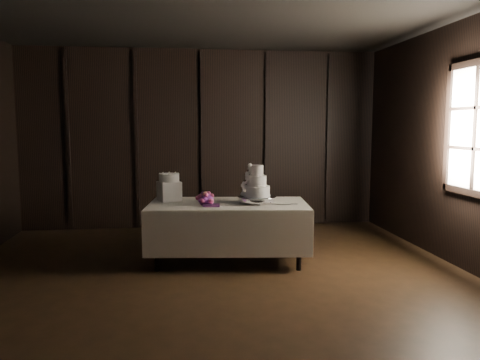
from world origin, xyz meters
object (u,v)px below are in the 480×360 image
Objects in this scene: display_table at (228,230)px; bouquet at (207,199)px; cake_stand at (257,200)px; box_pedestal at (169,191)px; small_cake at (169,178)px; wedding_cake at (255,184)px.

bouquet is (-0.28, -0.11, 0.41)m from display_table.
cake_stand is 1.15m from box_pedestal.
small_cake is (-1.10, 0.35, 0.26)m from cake_stand.
display_table is 0.51m from bouquet.
cake_stand is 1.18m from small_cake.
bouquet reaches higher than display_table.
box_pedestal reaches higher than display_table.
cake_stand is at bearing 4.07° from bouquet.
bouquet is 1.61× the size of box_pedestal.
bouquet is (-0.60, -0.03, -0.17)m from wedding_cake.
bouquet is 1.60× the size of small_cake.
box_pedestal reaches higher than bouquet.
small_cake reaches higher than box_pedestal.
display_table is 0.92m from box_pedestal.
small_cake is (-0.74, 0.28, 0.65)m from display_table.
display_table is 4.32× the size of cake_stand.
box_pedestal is at bearing 162.30° from cake_stand.
bouquet is at bearing 179.98° from wedding_cake.
wedding_cake is at bearing 2.72° from bouquet.
box_pedestal is (-0.74, 0.28, 0.47)m from display_table.
wedding_cake is 0.94× the size of bouquet.
bouquet is (-0.63, -0.05, 0.03)m from cake_stand.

